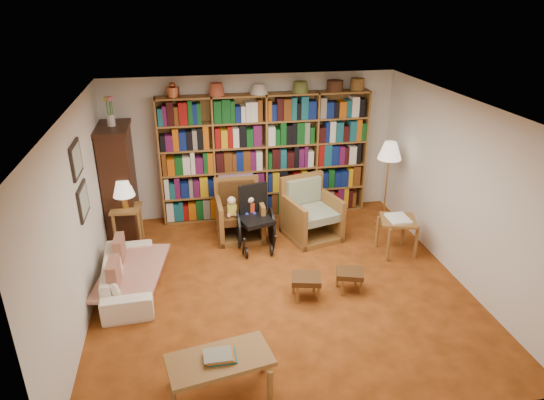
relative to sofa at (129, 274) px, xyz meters
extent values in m
plane|color=#9A4817|center=(2.05, -0.28, -0.23)|extent=(5.00, 5.00, 0.00)
plane|color=silver|center=(2.05, -0.28, 2.27)|extent=(5.00, 5.00, 0.00)
plane|color=silver|center=(2.05, 2.22, 1.02)|extent=(5.00, 0.00, 5.00)
plane|color=silver|center=(2.05, -2.78, 1.02)|extent=(5.00, 0.00, 5.00)
plane|color=silver|center=(-0.45, -0.28, 1.02)|extent=(0.00, 5.00, 5.00)
plane|color=silver|center=(4.55, -0.28, 1.02)|extent=(0.00, 5.00, 5.00)
cube|color=olive|center=(2.25, 2.06, 0.87)|extent=(3.60, 0.30, 2.20)
cube|color=#32180D|center=(-0.21, 1.72, 0.67)|extent=(0.45, 0.90, 1.80)
cube|color=#32180D|center=(-0.21, 1.72, 1.60)|extent=(0.50, 0.95, 0.06)
cylinder|color=silver|center=(-0.21, 1.72, 1.72)|extent=(0.12, 0.12, 0.18)
cube|color=black|center=(-0.43, 0.02, 1.67)|extent=(0.03, 0.52, 0.42)
cube|color=gray|center=(-0.42, 0.02, 1.67)|extent=(0.01, 0.44, 0.34)
cube|color=black|center=(-0.43, 0.02, 1.12)|extent=(0.03, 0.52, 0.42)
cube|color=gray|center=(-0.42, 0.02, 1.12)|extent=(0.01, 0.44, 0.34)
imported|color=white|center=(0.00, 0.00, 0.00)|extent=(1.63, 0.70, 0.47)
cube|color=beige|center=(0.05, 0.00, 0.07)|extent=(1.01, 1.57, 0.04)
cube|color=maroon|center=(-0.13, 0.35, 0.22)|extent=(0.13, 0.38, 0.37)
cube|color=maroon|center=(-0.13, -0.35, 0.22)|extent=(0.14, 0.40, 0.40)
cube|color=olive|center=(-0.10, 1.30, 0.41)|extent=(0.48, 0.48, 0.04)
cylinder|color=olive|center=(-0.29, 1.11, 0.08)|extent=(0.05, 0.05, 0.63)
cylinder|color=olive|center=(0.09, 1.11, 0.08)|extent=(0.05, 0.05, 0.63)
cylinder|color=olive|center=(-0.29, 1.48, 0.08)|extent=(0.05, 0.05, 0.63)
cylinder|color=olive|center=(0.09, 1.48, 0.08)|extent=(0.05, 0.05, 0.63)
cylinder|color=#C38D3E|center=(-0.10, 1.30, 0.52)|extent=(0.11, 0.11, 0.19)
cone|color=beige|center=(-0.10, 1.30, 0.76)|extent=(0.33, 0.33, 0.26)
cube|color=olive|center=(1.68, 1.28, -0.19)|extent=(0.75, 0.78, 0.08)
cube|color=olive|center=(1.34, 1.28, 0.10)|extent=(0.08, 0.78, 0.66)
cube|color=olive|center=(2.01, 1.28, 0.10)|extent=(0.08, 0.78, 0.66)
cube|color=olive|center=(1.68, 1.62, 0.23)|extent=(0.75, 0.09, 0.93)
cube|color=#4F2D15|center=(1.68, 1.25, 0.18)|extent=(0.59, 0.66, 0.12)
cube|color=#4F2D15|center=(1.68, 1.55, 0.45)|extent=(0.58, 0.11, 0.39)
cube|color=#AD2E4F|center=(1.68, 1.66, 0.51)|extent=(0.58, 0.07, 0.41)
cube|color=olive|center=(2.84, 1.03, -0.19)|extent=(0.98, 1.00, 0.09)
cube|color=olive|center=(2.48, 1.03, 0.12)|extent=(0.29, 0.81, 0.70)
cube|color=olive|center=(3.19, 1.03, 0.12)|extent=(0.29, 0.81, 0.70)
cube|color=olive|center=(2.84, 1.40, 0.26)|extent=(0.78, 0.30, 0.99)
cube|color=gray|center=(2.84, 1.00, 0.20)|extent=(0.78, 0.83, 0.13)
cube|color=gray|center=(2.84, 1.32, 0.49)|extent=(0.62, 0.27, 0.42)
cube|color=black|center=(1.88, 0.85, 0.25)|extent=(0.60, 0.60, 0.06)
cube|color=black|center=(1.88, 1.09, 0.52)|extent=(0.48, 0.19, 0.48)
cylinder|color=black|center=(1.61, 0.96, 0.07)|extent=(0.03, 0.60, 0.60)
cylinder|color=black|center=(2.15, 0.96, 0.07)|extent=(0.03, 0.60, 0.60)
cylinder|color=black|center=(1.69, 0.55, -0.15)|extent=(0.03, 0.17, 0.17)
cylinder|color=black|center=(2.07, 0.55, -0.15)|extent=(0.03, 0.17, 0.17)
cylinder|color=#C38D3E|center=(4.20, 1.27, -0.22)|extent=(0.25, 0.25, 0.03)
cylinder|color=#C38D3E|center=(4.20, 1.27, 0.39)|extent=(0.03, 0.03, 1.26)
cone|color=beige|center=(4.20, 1.27, 1.11)|extent=(0.40, 0.40, 0.29)
cube|color=olive|center=(3.99, 0.28, 0.32)|extent=(0.64, 0.64, 0.04)
cylinder|color=olive|center=(3.77, 0.06, 0.03)|extent=(0.05, 0.05, 0.54)
cylinder|color=olive|center=(4.21, 0.06, 0.03)|extent=(0.05, 0.05, 0.54)
cylinder|color=olive|center=(3.77, 0.50, 0.03)|extent=(0.05, 0.05, 0.54)
cylinder|color=olive|center=(4.21, 0.50, 0.03)|extent=(0.05, 0.05, 0.54)
cube|color=white|center=(3.99, 0.28, 0.36)|extent=(0.39, 0.45, 0.03)
cube|color=#4F2D15|center=(2.32, -0.63, 0.05)|extent=(0.45, 0.40, 0.08)
cylinder|color=olive|center=(2.18, -0.74, -0.11)|extent=(0.04, 0.04, 0.25)
cylinder|color=olive|center=(2.47, -0.74, -0.11)|extent=(0.04, 0.04, 0.25)
cylinder|color=olive|center=(2.18, -0.51, -0.11)|extent=(0.04, 0.04, 0.25)
cylinder|color=olive|center=(2.47, -0.51, -0.11)|extent=(0.04, 0.04, 0.25)
cube|color=#4F2D15|center=(2.94, -0.58, 0.03)|extent=(0.43, 0.40, 0.07)
cylinder|color=olive|center=(2.81, -0.69, -0.12)|extent=(0.04, 0.04, 0.23)
cylinder|color=olive|center=(3.08, -0.69, -0.12)|extent=(0.04, 0.04, 0.23)
cylinder|color=olive|center=(2.81, -0.47, -0.12)|extent=(0.04, 0.04, 0.23)
cylinder|color=olive|center=(3.08, -0.47, -0.12)|extent=(0.04, 0.04, 0.23)
cube|color=olive|center=(1.06, -2.08, 0.17)|extent=(1.11, 0.70, 0.05)
cylinder|color=olive|center=(0.59, -2.30, -0.04)|extent=(0.06, 0.06, 0.38)
cylinder|color=olive|center=(1.53, -2.30, -0.04)|extent=(0.06, 0.06, 0.38)
cylinder|color=olive|center=(0.59, -1.87, -0.04)|extent=(0.06, 0.06, 0.38)
cylinder|color=olive|center=(1.53, -1.87, -0.04)|extent=(0.06, 0.06, 0.38)
cube|color=brown|center=(1.06, -2.08, 0.23)|extent=(0.32, 0.27, 0.05)
camera|label=1|loc=(0.88, -5.88, 3.56)|focal=32.00mm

